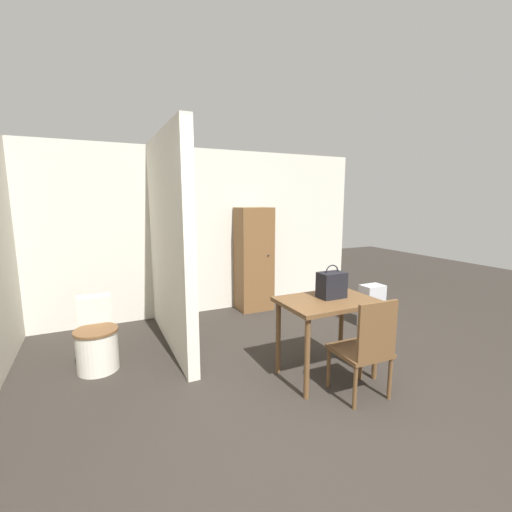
% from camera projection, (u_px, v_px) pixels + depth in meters
% --- Properties ---
extents(ground_plane, '(16.00, 16.00, 0.00)m').
position_uv_depth(ground_plane, '(333.00, 453.00, 2.39)').
color(ground_plane, '#2D2823').
extents(wall_back, '(5.60, 0.12, 2.50)m').
position_uv_depth(wall_back, '(195.00, 233.00, 5.24)').
color(wall_back, beige).
rests_on(wall_back, ground_plane).
extents(partition_wall, '(0.12, 2.02, 2.50)m').
position_uv_depth(partition_wall, '(169.00, 242.00, 4.03)').
color(partition_wall, beige).
rests_on(partition_wall, ground_plane).
extents(dining_table, '(0.92, 0.64, 0.79)m').
position_uv_depth(dining_table, '(327.00, 311.00, 3.34)').
color(dining_table, brown).
rests_on(dining_table, ground_plane).
extents(wooden_chair, '(0.46, 0.46, 0.92)m').
position_uv_depth(wooden_chair, '(366.00, 346.00, 2.99)').
color(wooden_chair, brown).
rests_on(wooden_chair, ground_plane).
extents(toilet, '(0.43, 0.58, 0.72)m').
position_uv_depth(toilet, '(97.00, 341.00, 3.57)').
color(toilet, silver).
rests_on(toilet, ground_plane).
extents(handbag, '(0.26, 0.18, 0.33)m').
position_uv_depth(handbag, '(332.00, 285.00, 3.37)').
color(handbag, black).
rests_on(handbag, dining_table).
extents(wooden_cabinet, '(0.53, 0.44, 1.63)m').
position_uv_depth(wooden_cabinet, '(254.00, 259.00, 5.43)').
color(wooden_cabinet, brown).
rests_on(wooden_cabinet, ground_plane).
extents(space_heater, '(0.31, 0.21, 0.59)m').
position_uv_depth(space_heater, '(372.00, 306.00, 4.74)').
color(space_heater, '#BCBCC1').
rests_on(space_heater, ground_plane).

